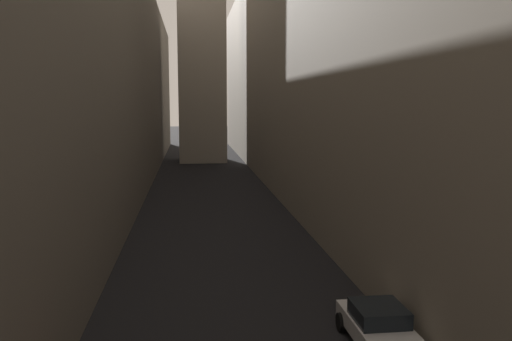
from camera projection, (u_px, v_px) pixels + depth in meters
name	position (u px, v px, depth m)	size (l,w,h in m)	color
ground_plane	(210.00, 192.00, 47.39)	(264.00, 264.00, 0.00)	black
building_block_left	(78.00, 79.00, 46.67)	(11.85, 108.00, 20.14)	#60594F
building_block_right	(347.00, 61.00, 49.41)	(14.86, 108.00, 23.63)	gray
parked_car_right_third	(379.00, 326.00, 17.37)	(1.97, 4.15, 1.43)	silver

